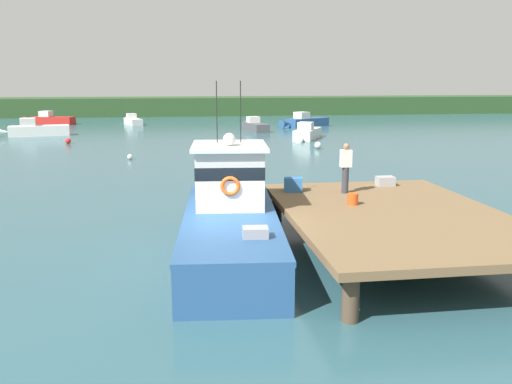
# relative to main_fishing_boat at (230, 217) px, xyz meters

# --- Properties ---
(ground_plane) EXTENTS (200.00, 200.00, 0.00)m
(ground_plane) POSITION_rel_main_fishing_boat_xyz_m (-0.25, -0.84, -1.01)
(ground_plane) COLOR #2D5660
(dock) EXTENTS (6.00, 9.00, 1.20)m
(dock) POSITION_rel_main_fishing_boat_xyz_m (4.55, -0.84, 0.07)
(dock) COLOR #4C3D2D
(dock) RESTS_ON ground
(main_fishing_boat) EXTENTS (3.20, 9.92, 4.80)m
(main_fishing_boat) POSITION_rel_main_fishing_boat_xyz_m (0.00, 0.00, 0.00)
(main_fishing_boat) COLOR #285184
(main_fishing_boat) RESTS_ON ground
(crate_stack_mid_dock) EXTENTS (0.68, 0.56, 0.46)m
(crate_stack_mid_dock) POSITION_rel_main_fishing_boat_xyz_m (2.33, 2.34, 0.42)
(crate_stack_mid_dock) COLOR #3370B2
(crate_stack_mid_dock) RESTS_ON dock
(crate_stack_near_edge) EXTENTS (0.61, 0.45, 0.32)m
(crate_stack_near_edge) POSITION_rel_main_fishing_boat_xyz_m (5.72, 2.80, 0.35)
(crate_stack_near_edge) COLOR #9E9EA3
(crate_stack_near_edge) RESTS_ON dock
(bait_bucket) EXTENTS (0.32, 0.32, 0.34)m
(bait_bucket) POSITION_rel_main_fishing_boat_xyz_m (3.66, 0.16, 0.36)
(bait_bucket) COLOR #E04C19
(bait_bucket) RESTS_ON dock
(deckhand_by_the_boat) EXTENTS (0.36, 0.22, 1.63)m
(deckhand_by_the_boat) POSITION_rel_main_fishing_boat_xyz_m (3.94, 1.81, 1.05)
(deckhand_by_the_boat) COLOR #383842
(deckhand_by_the_boat) RESTS_ON dock
(moored_boat_outer_mooring) EXTENTS (5.78, 2.73, 1.45)m
(moored_boat_outer_mooring) POSITION_rel_main_fishing_boat_xyz_m (-15.25, 47.11, -0.51)
(moored_boat_outer_mooring) COLOR red
(moored_boat_outer_mooring) RESTS_ON ground
(moored_boat_mid_harbor) EXTENTS (3.53, 5.52, 1.43)m
(moored_boat_mid_harbor) POSITION_rel_main_fishing_boat_xyz_m (9.12, 28.40, -0.52)
(moored_boat_mid_harbor) COLOR white
(moored_boat_mid_harbor) RESTS_ON ground
(moored_boat_far_left) EXTENTS (6.27, 2.54, 1.56)m
(moored_boat_far_left) POSITION_rel_main_fishing_boat_xyz_m (-13.77, 34.22, -0.47)
(moored_boat_far_left) COLOR white
(moored_boat_far_left) RESTS_ON ground
(moored_boat_near_channel) EXTENTS (2.37, 4.63, 1.17)m
(moored_boat_near_channel) POSITION_rel_main_fishing_boat_xyz_m (-6.25, 45.63, -0.61)
(moored_boat_near_channel) COLOR silver
(moored_boat_near_channel) RESTS_ON ground
(moored_boat_far_right) EXTENTS (2.12, 5.32, 1.33)m
(moored_boat_far_right) POSITION_rel_main_fishing_boat_xyz_m (5.92, 36.36, -0.55)
(moored_boat_far_right) COLOR #4C4C51
(moored_boat_far_right) RESTS_ON ground
(moored_boat_off_the_point) EXTENTS (5.85, 4.18, 1.55)m
(moored_boat_off_the_point) POSITION_rel_main_fishing_boat_xyz_m (11.66, 39.81, -0.47)
(moored_boat_off_the_point) COLOR #285184
(moored_boat_off_the_point) RESTS_ON ground
(mooring_buoy_spare_mooring) EXTENTS (0.43, 0.43, 0.43)m
(mooring_buoy_spare_mooring) POSITION_rel_main_fishing_boat_xyz_m (-9.73, 27.85, -0.79)
(mooring_buoy_spare_mooring) COLOR red
(mooring_buoy_spare_mooring) RESTS_ON ground
(mooring_buoy_outer) EXTENTS (0.33, 0.33, 0.33)m
(mooring_buoy_outer) POSITION_rel_main_fishing_boat_xyz_m (-4.35, 18.77, -0.84)
(mooring_buoy_outer) COLOR silver
(mooring_buoy_outer) RESTS_ON ground
(mooring_buoy_inshore) EXTENTS (0.49, 0.49, 0.49)m
(mooring_buoy_inshore) POSITION_rel_main_fishing_boat_xyz_m (8.46, 22.22, -0.76)
(mooring_buoy_inshore) COLOR silver
(mooring_buoy_inshore) RESTS_ON ground
(far_shoreline) EXTENTS (120.00, 8.00, 2.40)m
(far_shoreline) POSITION_rel_main_fishing_boat_xyz_m (-0.25, 61.16, 0.19)
(far_shoreline) COLOR #284723
(far_shoreline) RESTS_ON ground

